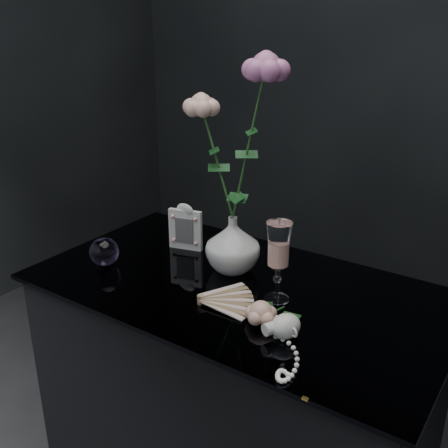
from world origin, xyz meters
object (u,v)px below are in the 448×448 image
Objects in this scene: picture_frame at (185,226)px; loose_rose at (261,312)px; vase at (233,244)px; pearl_jar at (286,325)px; paperweight at (104,252)px; wine_glass at (278,262)px.

picture_frame reaches higher than loose_rose.
picture_frame is (-0.19, 0.04, -0.01)m from vase.
vase is 0.34m from pearl_jar.
paperweight reaches higher than pearl_jar.
wine_glass is 0.49m from paperweight.
wine_glass is at bearing 11.34° from paperweight.
picture_frame is at bearing 162.51° from wine_glass.
loose_rose is (0.39, -0.22, -0.04)m from picture_frame.
vase reaches higher than loose_rose.
picture_frame is 0.89× the size of loose_rose.
vase is 0.96× the size of loose_rose.
paperweight is at bearing -158.84° from pearl_jar.
loose_rose is 0.07m from pearl_jar.
vase is 1.08× the size of picture_frame.
picture_frame is at bearing 168.06° from vase.
loose_rose is at bearing -44.55° from picture_frame.
loose_rose is (0.02, -0.11, -0.07)m from wine_glass.
wine_glass reaches higher than vase.
picture_frame reaches higher than paperweight.
vase is 1.90× the size of paperweight.
paperweight is (-0.30, -0.17, -0.04)m from vase.
pearl_jar is (0.57, -0.03, -0.01)m from paperweight.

